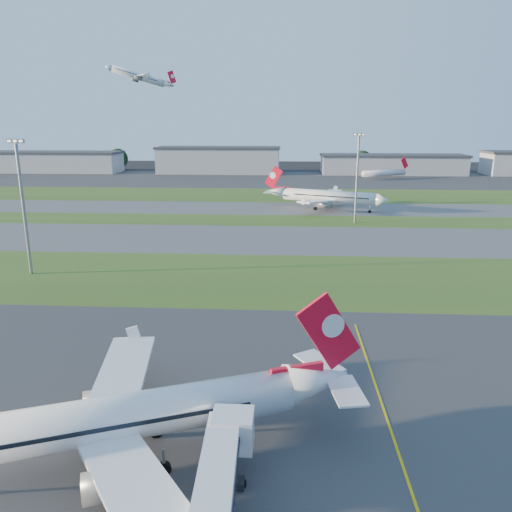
# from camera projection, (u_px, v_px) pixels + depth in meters

# --- Properties ---
(ground) EXTENTS (700.00, 700.00, 0.00)m
(ground) POSITION_uv_depth(u_px,v_px,m) (343.00, 456.00, 44.34)
(ground) COLOR black
(ground) RESTS_ON ground
(apron_near) EXTENTS (300.00, 70.00, 0.01)m
(apron_near) POSITION_uv_depth(u_px,v_px,m) (343.00, 456.00, 44.34)
(apron_near) COLOR #333335
(apron_near) RESTS_ON ground
(grass_strip_a) EXTENTS (300.00, 34.00, 0.01)m
(grass_strip_a) POSITION_uv_depth(u_px,v_px,m) (313.00, 279.00, 94.47)
(grass_strip_a) COLOR #33531B
(grass_strip_a) RESTS_ON ground
(taxiway_a) EXTENTS (300.00, 32.00, 0.01)m
(taxiway_a) POSITION_uv_depth(u_px,v_px,m) (307.00, 240.00, 126.29)
(taxiway_a) COLOR #515154
(taxiway_a) RESTS_ON ground
(grass_strip_b) EXTENTS (300.00, 18.00, 0.01)m
(grass_strip_b) POSITION_uv_depth(u_px,v_px,m) (304.00, 221.00, 150.39)
(grass_strip_b) COLOR #33531B
(grass_strip_b) RESTS_ON ground
(taxiway_b) EXTENTS (300.00, 26.00, 0.01)m
(taxiway_b) POSITION_uv_depth(u_px,v_px,m) (302.00, 209.00, 171.61)
(taxiway_b) COLOR #515154
(taxiway_b) RESTS_ON ground
(grass_strip_c) EXTENTS (300.00, 40.00, 0.01)m
(grass_strip_c) POSITION_uv_depth(u_px,v_px,m) (299.00, 195.00, 203.42)
(grass_strip_c) COLOR #33531B
(grass_strip_c) RESTS_ON ground
(apron_far) EXTENTS (400.00, 80.00, 0.01)m
(apron_far) POSITION_uv_depth(u_px,v_px,m) (297.00, 179.00, 261.27)
(apron_far) COLOR #333335
(apron_far) RESTS_ON ground
(yellow_line) EXTENTS (0.25, 60.00, 0.02)m
(yellow_line) POSITION_uv_depth(u_px,v_px,m) (400.00, 458.00, 44.04)
(yellow_line) COLOR gold
(yellow_line) RESTS_ON ground
(airliner_parked) EXTENTS (36.95, 31.32, 12.13)m
(airliner_parked) POSITION_uv_depth(u_px,v_px,m) (119.00, 419.00, 42.43)
(airliner_parked) COLOR white
(airliner_parked) RESTS_ON ground
(airliner_taxiing) EXTENTS (37.97, 32.26, 12.57)m
(airliner_taxiing) POSITION_uv_depth(u_px,v_px,m) (328.00, 197.00, 168.43)
(airliner_taxiing) COLOR white
(airliner_taxiing) RESTS_ON ground
(airliner_departing) EXTENTS (29.81, 25.49, 10.13)m
(airliner_departing) POSITION_uv_depth(u_px,v_px,m) (139.00, 77.00, 248.07)
(airliner_departing) COLOR white
(mini_jet_near) EXTENTS (26.34, 14.52, 9.48)m
(mini_jet_near) POSITION_uv_depth(u_px,v_px,m) (384.00, 173.00, 260.36)
(mini_jet_near) COLOR white
(mini_jet_near) RESTS_ON ground
(light_mast_west) EXTENTS (3.20, 0.70, 25.80)m
(light_mast_west) POSITION_uv_depth(u_px,v_px,m) (23.00, 199.00, 93.86)
(light_mast_west) COLOR gray
(light_mast_west) RESTS_ON ground
(light_mast_centre) EXTENTS (3.20, 0.70, 25.80)m
(light_mast_centre) POSITION_uv_depth(u_px,v_px,m) (357.00, 172.00, 143.76)
(light_mast_centre) COLOR gray
(light_mast_centre) RESTS_ON ground
(hangar_far_west) EXTENTS (91.80, 23.00, 12.20)m
(hangar_far_west) POSITION_uv_depth(u_px,v_px,m) (44.00, 162.00, 297.38)
(hangar_far_west) COLOR #A1A4A9
(hangar_far_west) RESTS_ON ground
(hangar_west) EXTENTS (71.40, 23.00, 15.20)m
(hangar_west) POSITION_uv_depth(u_px,v_px,m) (219.00, 160.00, 290.85)
(hangar_west) COLOR #A1A4A9
(hangar_west) RESTS_ON ground
(hangar_east) EXTENTS (81.60, 23.00, 11.20)m
(hangar_east) POSITION_uv_depth(u_px,v_px,m) (392.00, 164.00, 285.53)
(hangar_east) COLOR #A1A4A9
(hangar_east) RESTS_ON ground
(tree_west) EXTENTS (12.10, 12.10, 13.20)m
(tree_west) POSITION_uv_depth(u_px,v_px,m) (118.00, 158.00, 309.24)
(tree_west) COLOR black
(tree_west) RESTS_ON ground
(tree_mid_west) EXTENTS (9.90, 9.90, 10.80)m
(tree_mid_west) POSITION_uv_depth(u_px,v_px,m) (262.00, 162.00, 300.46)
(tree_mid_west) COLOR black
(tree_mid_west) RESTS_ON ground
(tree_mid_east) EXTENTS (11.55, 11.55, 12.60)m
(tree_mid_east) POSITION_uv_depth(u_px,v_px,m) (362.00, 160.00, 299.60)
(tree_mid_east) COLOR black
(tree_mid_east) RESTS_ON ground
(tree_east) EXTENTS (10.45, 10.45, 11.40)m
(tree_east) POSITION_uv_depth(u_px,v_px,m) (491.00, 162.00, 293.45)
(tree_east) COLOR black
(tree_east) RESTS_ON ground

